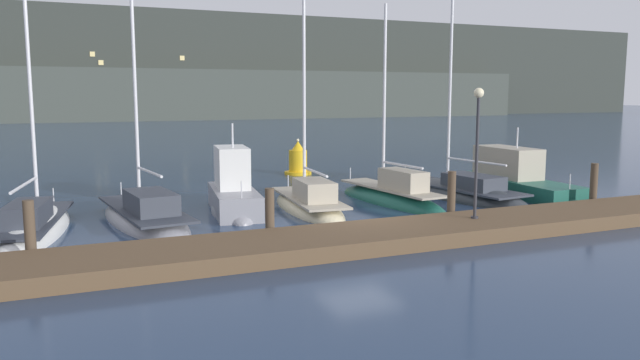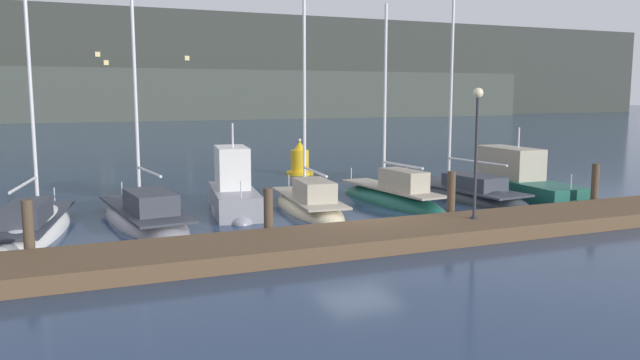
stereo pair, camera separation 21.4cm
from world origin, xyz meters
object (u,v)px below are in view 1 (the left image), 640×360
sailboat_berth_4 (309,206)px  channel_buoy (298,161)px  sailboat_berth_2 (145,218)px  sailboat_berth_6 (458,195)px  dock_lamppost (477,132)px  sailboat_berth_1 (35,230)px  motorboat_berth_7 (515,187)px  sailboat_berth_5 (392,199)px  motorboat_berth_3 (234,200)px

sailboat_berth_4 → channel_buoy: (3.51, 10.06, 0.59)m
sailboat_berth_2 → sailboat_berth_4: 6.11m
sailboat_berth_6 → channel_buoy: size_ratio=5.52×
sailboat_berth_2 → sailboat_berth_6: sailboat_berth_2 is taller
sailboat_berth_4 → dock_lamppost: sailboat_berth_4 is taller
sailboat_berth_1 → sailboat_berth_6: sailboat_berth_6 is taller
motorboat_berth_7 → channel_buoy: motorboat_berth_7 is taller
sailboat_berth_5 → sailboat_berth_6: 3.37m
sailboat_berth_4 → dock_lamppost: (3.39, -5.72, 3.07)m
motorboat_berth_3 → sailboat_berth_6: bearing=-3.3°
motorboat_berth_7 → channel_buoy: size_ratio=3.78×
motorboat_berth_7 → channel_buoy: (-6.36, 10.20, 0.42)m
motorboat_berth_3 → sailboat_berth_1: bearing=-171.6°
sailboat_berth_4 → channel_buoy: bearing=70.8°
motorboat_berth_3 → sailboat_berth_6: 9.80m
sailboat_berth_4 → channel_buoy: sailboat_berth_4 is taller
sailboat_berth_2 → channel_buoy: (9.63, 10.02, 0.59)m
sailboat_berth_1 → sailboat_berth_2: size_ratio=0.80×
sailboat_berth_5 → sailboat_berth_6: (3.36, 0.16, -0.07)m
sailboat_berth_4 → sailboat_berth_5: bearing=-0.5°
dock_lamppost → sailboat_berth_4: bearing=120.6°
sailboat_berth_2 → sailboat_berth_6: bearing=0.4°
sailboat_berth_5 → motorboat_berth_7: sailboat_berth_5 is taller
sailboat_berth_1 → motorboat_berth_7: 19.47m
sailboat_berth_4 → channel_buoy: 10.67m
channel_buoy → motorboat_berth_7: bearing=-58.0°
sailboat_berth_4 → sailboat_berth_6: sailboat_berth_6 is taller
channel_buoy → dock_lamppost: (-0.12, -15.78, 2.48)m
sailboat_berth_4 → sailboat_berth_6: (7.00, 0.13, -0.04)m
motorboat_berth_3 → sailboat_berth_5: size_ratio=0.61×
sailboat_berth_1 → channel_buoy: sailboat_berth_1 is taller
dock_lamppost → sailboat_berth_5: bearing=87.5°
sailboat_berth_2 → motorboat_berth_3: size_ratio=2.28×
sailboat_berth_6 → dock_lamppost: bearing=-121.7°
sailboat_berth_1 → sailboat_berth_6: bearing=1.6°
sailboat_berth_2 → dock_lamppost: sailboat_berth_2 is taller
sailboat_berth_1 → dock_lamppost: bearing=-22.6°
motorboat_berth_7 → channel_buoy: bearing=122.0°
sailboat_berth_6 → channel_buoy: (-3.49, 9.93, 0.63)m
channel_buoy → dock_lamppost: bearing=-90.4°
channel_buoy → sailboat_berth_5: bearing=-89.3°
motorboat_berth_7 → dock_lamppost: size_ratio=1.80×
motorboat_berth_3 → motorboat_berth_7: motorboat_berth_3 is taller
sailboat_berth_1 → motorboat_berth_3: 6.90m
sailboat_berth_2 → sailboat_berth_4: bearing=-0.4°
sailboat_berth_6 → dock_lamppost: sailboat_berth_6 is taller
sailboat_berth_1 → sailboat_berth_6: 16.60m
sailboat_berth_5 → channel_buoy: (-0.13, 10.09, 0.56)m
sailboat_berth_6 → dock_lamppost: (-3.61, -5.85, 3.12)m
sailboat_berth_1 → channel_buoy: size_ratio=4.86×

